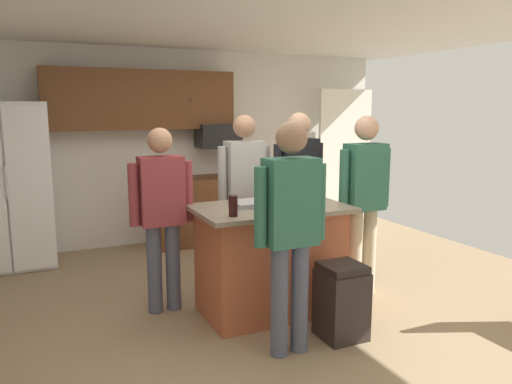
{
  "coord_description": "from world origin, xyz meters",
  "views": [
    {
      "loc": [
        -1.73,
        -3.81,
        1.81
      ],
      "look_at": [
        0.15,
        0.28,
        1.05
      ],
      "focal_mm": 34.47,
      "sensor_mm": 36.0,
      "label": 1
    }
  ],
  "objects": [
    {
      "name": "floor",
      "position": [
        0.0,
        0.0,
        0.0
      ],
      "size": [
        7.04,
        7.04,
        0.0
      ],
      "primitive_type": "plane",
      "color": "#937A5B",
      "rests_on": "ground"
    },
    {
      "name": "ceiling",
      "position": [
        0.0,
        0.0,
        2.6
      ],
      "size": [
        7.04,
        7.04,
        0.0
      ],
      "primitive_type": "plane",
      "color": "white"
    },
    {
      "name": "back_wall",
      "position": [
        0.0,
        2.8,
        1.3
      ],
      "size": [
        6.4,
        0.1,
        2.6
      ],
      "primitive_type": "cube",
      "color": "silver",
      "rests_on": "ground"
    },
    {
      "name": "french_door_window_panel",
      "position": [
        2.6,
        2.4,
        1.1
      ],
      "size": [
        0.9,
        0.06,
        2.0
      ],
      "primitive_type": "cube",
      "color": "white",
      "rests_on": "ground"
    },
    {
      "name": "cabinet_run_upper",
      "position": [
        -0.4,
        2.6,
        1.93
      ],
      "size": [
        2.4,
        0.38,
        0.75
      ],
      "color": "brown"
    },
    {
      "name": "cabinet_run_lower",
      "position": [
        0.6,
        2.48,
        0.45
      ],
      "size": [
        1.8,
        0.63,
        0.9
      ],
      "color": "brown",
      "rests_on": "ground"
    },
    {
      "name": "refrigerator",
      "position": [
        -2.0,
        2.38,
        0.95
      ],
      "size": [
        0.93,
        0.76,
        1.89
      ],
      "color": "white",
      "rests_on": "ground"
    },
    {
      "name": "microwave_over_range",
      "position": [
        0.6,
        2.5,
        1.45
      ],
      "size": [
        0.56,
        0.4,
        0.32
      ],
      "primitive_type": "cube",
      "color": "black"
    },
    {
      "name": "kitchen_island",
      "position": [
        0.15,
        -0.02,
        0.49
      ],
      "size": [
        1.33,
        0.85,
        0.97
      ],
      "color": "#AD5638",
      "rests_on": "ground"
    },
    {
      "name": "person_host_foreground",
      "position": [
        1.16,
        -0.01,
        1.02
      ],
      "size": [
        0.57,
        0.23,
        1.75
      ],
      "rotation": [
        0.0,
        0.0,
        -3.13
      ],
      "color": "tan",
      "rests_on": "ground"
    },
    {
      "name": "person_guest_by_door",
      "position": [
        -0.72,
        0.39,
        0.95
      ],
      "size": [
        0.57,
        0.22,
        1.66
      ],
      "rotation": [
        0.0,
        0.0,
        -0.44
      ],
      "color": "#4C5166",
      "rests_on": "ground"
    },
    {
      "name": "person_guest_left",
      "position": [
        0.77,
        0.59,
        1.04
      ],
      "size": [
        0.57,
        0.23,
        1.78
      ],
      "rotation": [
        0.0,
        0.0,
        -2.37
      ],
      "color": "#232D4C",
      "rests_on": "ground"
    },
    {
      "name": "person_guest_right",
      "position": [
        0.23,
        0.75,
        1.02
      ],
      "size": [
        0.57,
        0.23,
        1.75
      ],
      "rotation": [
        0.0,
        0.0,
        -1.68
      ],
      "color": "tan",
      "rests_on": "ground"
    },
    {
      "name": "person_elder_center",
      "position": [
        -0.06,
        -0.78,
        1.0
      ],
      "size": [
        0.57,
        0.23,
        1.73
      ],
      "rotation": [
        0.0,
        0.0,
        1.3
      ],
      "color": "#4C5166",
      "rests_on": "ground"
    },
    {
      "name": "glass_dark_ale",
      "position": [
        0.12,
        -0.21,
        1.03
      ],
      "size": [
        0.07,
        0.07,
        0.12
      ],
      "color": "black",
      "rests_on": "kitchen_island"
    },
    {
      "name": "mug_blue_stoneware",
      "position": [
        0.01,
        -0.18,
        1.02
      ],
      "size": [
        0.12,
        0.08,
        0.1
      ],
      "color": "#4C6B99",
      "rests_on": "kitchen_island"
    },
    {
      "name": "glass_pilsner",
      "position": [
        0.49,
        -0.07,
        1.05
      ],
      "size": [
        0.07,
        0.07,
        0.16
      ],
      "color": "black",
      "rests_on": "kitchen_island"
    },
    {
      "name": "glass_short_whisky",
      "position": [
        -0.31,
        -0.28,
        1.06
      ],
      "size": [
        0.07,
        0.07,
        0.17
      ],
      "color": "black",
      "rests_on": "kitchen_island"
    },
    {
      "name": "serving_tray",
      "position": [
        0.06,
        0.06,
        0.99
      ],
      "size": [
        0.44,
        0.3,
        0.04
      ],
      "color": "#B7B7BC",
      "rests_on": "kitchen_island"
    },
    {
      "name": "trash_bin",
      "position": [
        0.44,
        -0.73,
        0.3
      ],
      "size": [
        0.34,
        0.34,
        0.61
      ],
      "color": "black",
      "rests_on": "ground"
    }
  ]
}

